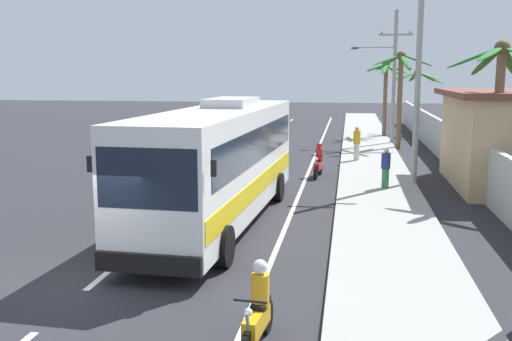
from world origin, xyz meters
The scene contains 15 objects.
ground_plane centered at (0.00, 0.00, 0.00)m, with size 160.00×160.00×0.00m, color #28282D.
sidewalk_kerb centered at (6.80, 10.00, 0.07)m, with size 3.20×90.00×0.14m, color #999993.
lane_markings centered at (2.40, 14.33, 0.00)m, with size 3.89×71.00×0.01m.
boundary_wall centered at (10.60, 14.00, 1.03)m, with size 0.24×60.00×2.06m, color #B2B2AD.
coach_bus_foreground centered at (1.66, 5.96, 2.00)m, with size 3.37×12.09×3.85m.
motorcycle_beside_bus centered at (4.26, 14.71, 0.64)m, with size 0.56×1.96×1.55m.
motorcycle_trailing centered at (4.13, -2.39, 0.63)m, with size 0.56×1.96×1.54m.
pedestrian_near_kerb centered at (6.01, 19.21, 1.06)m, with size 0.36×0.36×1.75m.
pedestrian_midwalk centered at (7.06, 11.85, 0.96)m, with size 0.36×0.36×1.59m.
utility_pole_mid centered at (8.31, 13.24, 4.88)m, with size 2.32×0.24×9.39m.
utility_pole_far centered at (8.26, 27.55, 4.56)m, with size 3.85×0.24×8.55m.
palm_nearest centered at (10.57, 34.16, 3.86)m, with size 3.86×3.97×4.91m.
palm_second centered at (8.08, 31.75, 4.10)m, with size 3.00×3.13×5.50m.
palm_third centered at (8.57, 25.29, 4.18)m, with size 3.76×3.64×5.93m.
palm_fourth centered at (10.90, 10.70, 4.12)m, with size 3.80×3.42×5.82m.
Camera 1 is at (5.59, -11.93, 4.72)m, focal length 41.75 mm.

